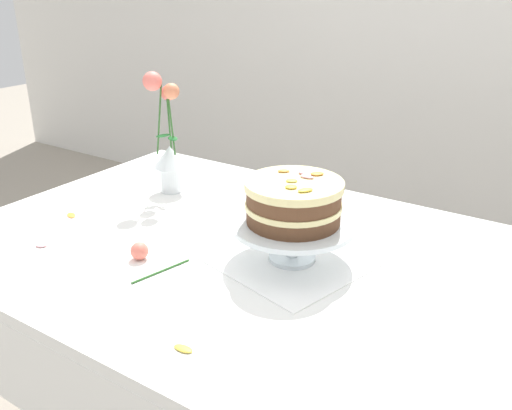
# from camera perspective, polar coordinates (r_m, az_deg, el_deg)

# --- Properties ---
(dining_table) EXTENTS (1.40, 1.00, 0.74)m
(dining_table) POSITION_cam_1_polar(r_m,az_deg,el_deg) (1.41, -2.80, -7.62)
(dining_table) COLOR white
(dining_table) RESTS_ON ground
(linen_napkin) EXTENTS (0.39, 0.39, 0.00)m
(linen_napkin) POSITION_cam_1_polar(r_m,az_deg,el_deg) (1.31, 3.72, -5.65)
(linen_napkin) COLOR white
(linen_napkin) RESTS_ON dining_table
(cake_stand) EXTENTS (0.29, 0.29, 0.10)m
(cake_stand) POSITION_cam_1_polar(r_m,az_deg,el_deg) (1.28, 3.81, -2.42)
(cake_stand) COLOR silver
(cake_stand) RESTS_ON linen_napkin
(layer_cake) EXTENTS (0.22, 0.22, 0.11)m
(layer_cake) POSITION_cam_1_polar(r_m,az_deg,el_deg) (1.25, 3.89, 0.38)
(layer_cake) COLOR brown
(layer_cake) RESTS_ON cake_stand
(flower_vase) EXTENTS (0.10, 0.11, 0.37)m
(flower_vase) POSITION_cam_1_polar(r_m,az_deg,el_deg) (1.69, -9.02, 6.09)
(flower_vase) COLOR silver
(flower_vase) RESTS_ON dining_table
(fallen_rose) EXTENTS (0.13, 0.15, 0.04)m
(fallen_rose) POSITION_cam_1_polar(r_m,az_deg,el_deg) (1.33, -11.79, -4.74)
(fallen_rose) COLOR #2D6028
(fallen_rose) RESTS_ON dining_table
(loose_petal_0) EXTENTS (0.04, 0.02, 0.01)m
(loose_petal_0) POSITION_cam_1_polar(r_m,az_deg,el_deg) (1.03, -7.49, -14.42)
(loose_petal_0) COLOR yellow
(loose_petal_0) RESTS_ON dining_table
(loose_petal_1) EXTENTS (0.05, 0.04, 0.00)m
(loose_petal_1) POSITION_cam_1_polar(r_m,az_deg,el_deg) (1.63, -18.47, -1.00)
(loose_petal_1) COLOR orange
(loose_petal_1) RESTS_ON dining_table
(loose_petal_2) EXTENTS (0.04, 0.03, 0.01)m
(loose_petal_2) POSITION_cam_1_polar(r_m,az_deg,el_deg) (1.47, -21.19, -3.88)
(loose_petal_2) COLOR pink
(loose_petal_2) RESTS_ON dining_table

